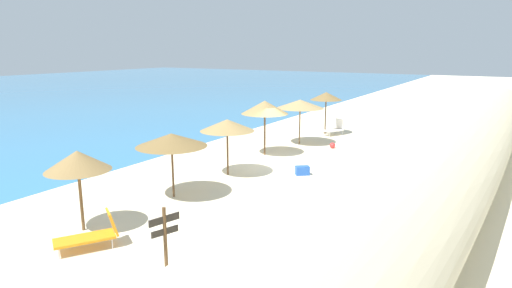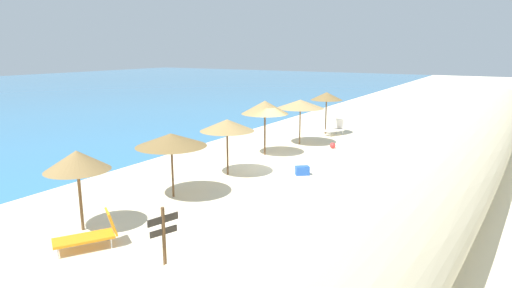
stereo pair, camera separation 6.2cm
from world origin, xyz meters
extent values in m
plane|color=beige|center=(0.00, 0.00, 0.00)|extent=(160.00, 160.00, 0.00)
ellipsoid|color=beige|center=(-0.55, -7.32, 1.56)|extent=(54.03, 6.59, 3.12)
cylinder|color=brown|center=(-9.95, 1.57, 1.02)|extent=(0.09, 0.09, 2.03)
cone|color=olive|center=(-9.95, 1.57, 2.19)|extent=(1.92, 1.92, 0.60)
cylinder|color=brown|center=(-6.20, 1.25, 1.04)|extent=(0.08, 0.08, 2.08)
cone|color=olive|center=(-6.20, 1.25, 2.17)|extent=(2.60, 2.60, 0.48)
cylinder|color=brown|center=(-2.77, 1.15, 1.05)|extent=(0.08, 0.08, 2.11)
cone|color=#9E7F4C|center=(-2.77, 1.15, 2.21)|extent=(2.34, 2.34, 0.50)
cylinder|color=brown|center=(1.27, 1.58, 1.15)|extent=(0.09, 0.09, 2.30)
cone|color=#9E7F4C|center=(1.27, 1.58, 2.49)|extent=(2.41, 2.41, 0.67)
cylinder|color=brown|center=(4.55, 1.13, 1.12)|extent=(0.08, 0.08, 2.24)
cone|color=tan|center=(4.55, 1.13, 2.34)|extent=(2.70, 2.70, 0.49)
cylinder|color=brown|center=(8.20, 1.01, 1.18)|extent=(0.08, 0.08, 2.35)
cone|color=olive|center=(8.20, 1.01, 2.45)|extent=(2.01, 2.01, 0.50)
cube|color=orange|center=(-10.80, 0.42, 0.32)|extent=(1.70, 1.40, 0.07)
cube|color=orange|center=(-10.16, 0.02, 0.67)|extent=(0.55, 0.69, 0.68)
cylinder|color=silver|center=(-11.23, 1.01, 0.14)|extent=(0.04, 0.04, 0.29)
cylinder|color=silver|center=(-11.52, 0.53, 0.14)|extent=(0.04, 0.04, 0.29)
cylinder|color=silver|center=(-10.08, 0.30, 0.14)|extent=(0.04, 0.04, 0.29)
cylinder|color=silver|center=(-10.38, -0.18, 0.14)|extent=(0.04, 0.04, 0.29)
cube|color=white|center=(8.01, 0.40, 0.32)|extent=(1.43, 1.15, 0.07)
cube|color=white|center=(8.55, 0.14, 0.66)|extent=(0.46, 0.68, 0.69)
cylinder|color=silver|center=(7.65, 0.89, 0.14)|extent=(0.04, 0.04, 0.28)
cylinder|color=silver|center=(7.40, 0.38, 0.14)|extent=(0.04, 0.04, 0.28)
cylinder|color=silver|center=(8.62, 0.42, 0.14)|extent=(0.04, 0.04, 0.28)
cylinder|color=silver|center=(8.38, -0.09, 0.14)|extent=(0.04, 0.04, 0.28)
cylinder|color=brown|center=(-10.64, -2.39, 0.86)|extent=(0.09, 0.09, 1.71)
cube|color=#332D28|center=(-10.64, -2.39, 1.41)|extent=(0.82, 0.26, 0.18)
cube|color=#332D28|center=(-10.64, -2.39, 1.10)|extent=(0.69, 0.27, 0.16)
sphere|color=red|center=(4.50, -0.91, 0.16)|extent=(0.32, 0.32, 0.32)
cube|color=blue|center=(-1.13, -1.67, 0.20)|extent=(0.64, 0.67, 0.40)
camera|label=1|loc=(-17.95, -9.27, 5.41)|focal=30.60mm
camera|label=2|loc=(-17.92, -9.33, 5.41)|focal=30.60mm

